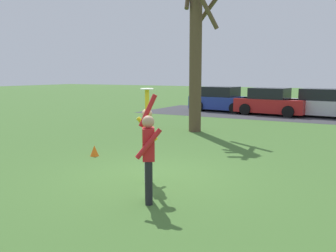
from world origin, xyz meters
The scene contains 10 objects.
ground_plane centered at (0.00, 0.00, 0.00)m, with size 120.00×120.00×0.00m, color #426B2D.
person_catcher centered at (0.12, -0.37, 0.98)m, with size 0.53×0.59×2.08m.
person_defender centered at (0.87, -1.51, 0.98)m, with size 0.62×0.66×2.04m.
frisbee_disc centered at (0.24, -0.56, 2.09)m, with size 0.28×0.28×0.02m, color white.
parked_car_blue centered at (-4.10, 15.42, 0.73)m, with size 4.26×2.36×1.59m.
parked_car_red centered at (-0.79, 14.83, 0.73)m, with size 4.26×2.36×1.59m.
parked_car_silver centered at (2.05, 15.07, 0.73)m, with size 4.26×2.36×1.59m.
parking_strip centered at (-1.03, 15.08, 0.00)m, with size 15.16×6.40×0.01m, color #38383D.
bare_tree_tall centered at (-2.03, 6.80, 3.52)m, with size 1.59×1.95×6.59m.
field_cone_orange centered at (-2.63, 1.06, 0.16)m, with size 0.26×0.26×0.32m, color orange.
Camera 1 is at (4.43, -7.17, 2.40)m, focal length 39.29 mm.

